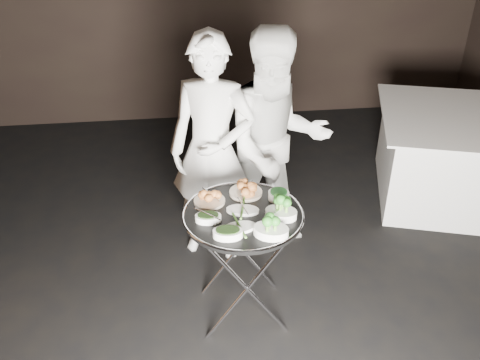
{
  "coord_description": "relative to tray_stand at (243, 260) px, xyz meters",
  "views": [
    {
      "loc": [
        -0.56,
        -2.37,
        2.54
      ],
      "look_at": [
        -0.23,
        0.29,
        0.95
      ],
      "focal_mm": 38.0,
      "sensor_mm": 36.0,
      "label": 1
    }
  ],
  "objects": [
    {
      "name": "floor",
      "position": [
        0.23,
        -0.14,
        -0.47
      ],
      "size": [
        6.0,
        7.0,
        0.05
      ],
      "primitive_type": "cube",
      "color": "black",
      "rests_on": "ground"
    },
    {
      "name": "tray_stand",
      "position": [
        0.0,
        0.0,
        0.0
      ],
      "size": [
        0.53,
        0.45,
        0.79
      ],
      "rotation": [
        0.0,
        0.0,
        0.01
      ],
      "color": "silver",
      "rests_on": "floor"
    },
    {
      "name": "serving_tray",
      "position": [
        0.0,
        -0.0,
        0.35
      ],
      "size": [
        0.74,
        0.74,
        0.04
      ],
      "color": "black",
      "rests_on": "tray_stand"
    },
    {
      "name": "potato_plate_a",
      "position": [
        -0.19,
        0.15,
        0.39
      ],
      "size": [
        0.2,
        0.2,
        0.07
      ],
      "rotation": [
        0.0,
        0.0,
        0.03
      ],
      "color": "beige",
      "rests_on": "serving_tray"
    },
    {
      "name": "potato_plate_b",
      "position": [
        0.05,
        0.22,
        0.4
      ],
      "size": [
        0.21,
        0.21,
        0.08
      ],
      "rotation": [
        0.0,
        0.0,
        0.14
      ],
      "color": "beige",
      "rests_on": "serving_tray"
    },
    {
      "name": "greens_bowl",
      "position": [
        0.24,
        0.14,
        0.4
      ],
      "size": [
        0.13,
        0.13,
        0.08
      ],
      "rotation": [
        0.0,
        0.0,
        0.3
      ],
      "color": "silver",
      "rests_on": "serving_tray"
    },
    {
      "name": "asparagus_plate_a",
      "position": [
        -0.0,
        0.02,
        0.38
      ],
      "size": [
        0.22,
        0.15,
        0.04
      ],
      "rotation": [
        0.0,
        0.0,
        -0.22
      ],
      "color": "silver",
      "rests_on": "serving_tray"
    },
    {
      "name": "asparagus_plate_b",
      "position": [
        -0.04,
        -0.15,
        0.38
      ],
      "size": [
        0.21,
        0.14,
        0.04
      ],
      "rotation": [
        0.0,
        0.0,
        0.18
      ],
      "color": "silver",
      "rests_on": "serving_tray"
    },
    {
      "name": "spinach_bowl_a",
      "position": [
        -0.21,
        -0.05,
        0.39
      ],
      "size": [
        0.16,
        0.11,
        0.06
      ],
      "rotation": [
        0.0,
        0.0,
        -0.1
      ],
      "color": "silver",
      "rests_on": "serving_tray"
    },
    {
      "name": "spinach_bowl_b",
      "position": [
        -0.12,
        -0.22,
        0.39
      ],
      "size": [
        0.18,
        0.13,
        0.07
      ],
      "rotation": [
        0.0,
        0.0,
        -0.09
      ],
      "color": "silver",
      "rests_on": "serving_tray"
    },
    {
      "name": "broccoli_bowl_a",
      "position": [
        0.22,
        -0.06,
        0.4
      ],
      "size": [
        0.23,
        0.19,
        0.08
      ],
      "rotation": [
        0.0,
        0.0,
        -0.35
      ],
      "color": "silver",
      "rests_on": "serving_tray"
    },
    {
      "name": "broccoli_bowl_b",
      "position": [
        0.13,
        -0.23,
        0.4
      ],
      "size": [
        0.24,
        0.2,
        0.08
      ],
      "rotation": [
        0.0,
        0.0,
        -0.35
      ],
      "color": "silver",
      "rests_on": "serving_tray"
    },
    {
      "name": "serving_utensils",
      "position": [
        0.02,
        0.07,
        0.41
      ],
      "size": [
        0.59,
        0.42,
        0.01
      ],
      "color": "silver",
      "rests_on": "serving_tray"
    },
    {
      "name": "waiter_left",
      "position": [
        -0.13,
        0.72,
        0.42
      ],
      "size": [
        0.73,
        0.6,
        1.72
      ],
      "primitive_type": "imported",
      "rotation": [
        0.0,
        0.0,
        -0.34
      ],
      "color": "silver",
      "rests_on": "floor"
    },
    {
      "name": "waiter_right",
      "position": [
        0.34,
        0.76,
        0.42
      ],
      "size": [
        0.92,
        0.76,
        1.73
      ],
      "primitive_type": "imported",
      "rotation": [
        0.0,
        0.0,
        0.13
      ],
      "color": "silver",
      "rests_on": "floor"
    },
    {
      "name": "dining_table",
      "position": [
        2.08,
        1.23,
        -0.04
      ],
      "size": [
        1.39,
        1.39,
        0.79
      ],
      "rotation": [
        0.0,
        0.0,
        -0.31
      ],
      "color": "white",
      "rests_on": "floor"
    }
  ]
}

